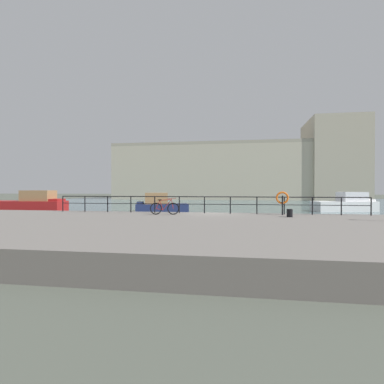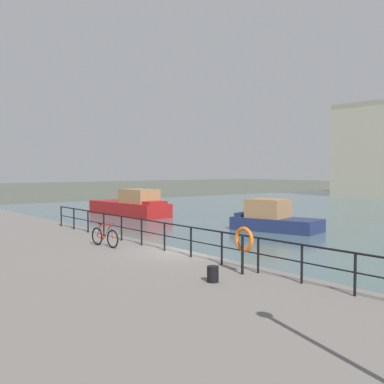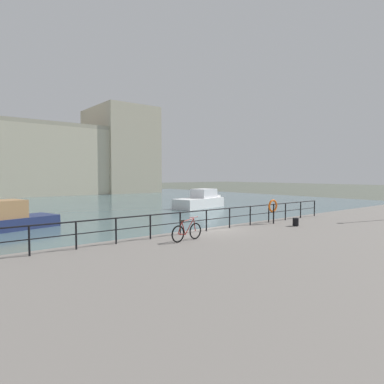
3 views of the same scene
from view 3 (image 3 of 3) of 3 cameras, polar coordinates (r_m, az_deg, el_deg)
ground_plane at (r=17.93m, az=2.12°, el=-9.03°), size 240.00×240.00×0.00m
water_basin at (r=45.08m, az=-23.97°, el=-2.05°), size 80.00×60.00×0.01m
quay_promenade at (r=13.73m, az=20.57°, el=-10.99°), size 56.00×13.00×0.91m
harbor_building at (r=68.59m, az=-24.64°, el=5.22°), size 55.54×15.16×17.74m
moored_red_daysailer at (r=38.08m, az=1.40°, el=-1.46°), size 6.86×3.93×2.10m
moored_blue_motorboat at (r=25.95m, az=-28.59°, el=-3.94°), size 6.04×3.89×2.02m
quay_railing at (r=16.76m, az=2.46°, el=-4.17°), size 19.62×0.07×1.08m
parked_bicycle at (r=14.37m, az=-0.88°, el=-6.75°), size 1.76×0.29×0.98m
mooring_bollard at (r=19.35m, az=17.15°, el=-4.88°), size 0.32×0.32×0.44m
life_ring_stand at (r=19.89m, az=13.56°, el=-2.44°), size 0.75×0.16×1.40m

